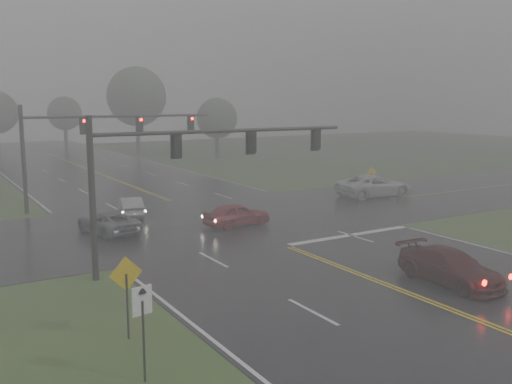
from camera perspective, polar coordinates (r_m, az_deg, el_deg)
main_road at (r=35.03m, az=-2.20°, el=-3.42°), size 18.00×160.00×0.02m
cross_street at (r=36.75m, az=-3.71°, el=-2.83°), size 120.00×14.00×0.02m
stop_bar at (r=33.06m, az=9.44°, el=-4.32°), size 8.50×0.50×0.01m
sedan_maroon at (r=25.70m, az=18.77°, el=-8.67°), size 2.13×4.96×1.42m
sedan_red at (r=34.98m, az=-1.92°, el=-3.44°), size 4.29×1.93×1.43m
sedan_silver at (r=38.82m, az=-12.43°, el=-2.38°), size 2.12×4.13×1.30m
car_grey at (r=34.17m, az=-14.57°, el=-4.05°), size 3.01×4.98×1.29m
pickup_white at (r=46.43m, az=11.71°, el=-0.46°), size 6.42×3.36×1.72m
signal_gantry_near at (r=26.15m, az=-7.50°, el=3.20°), size 13.23×0.31×7.05m
signal_gantry_far at (r=42.01m, az=-16.50°, el=5.47°), size 13.87×0.37×7.34m
sign_diamond_west at (r=18.96m, az=-12.83°, el=-8.92°), size 1.14×0.20×2.76m
sign_arrow_white at (r=16.10m, az=-11.27°, el=-12.01°), size 0.60×0.17×2.73m
sign_diamond_east at (r=46.64m, az=11.47°, el=1.58°), size 0.98×0.14×2.37m
tree_ne_a at (r=82.77m, az=-11.85°, el=9.32°), size 8.31×8.31×12.20m
tree_e_near at (r=75.80m, az=-3.92°, el=7.36°), size 5.36×5.36×7.88m
tree_n_far at (r=99.38m, az=-18.59°, el=7.45°), size 5.53×5.53×8.13m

